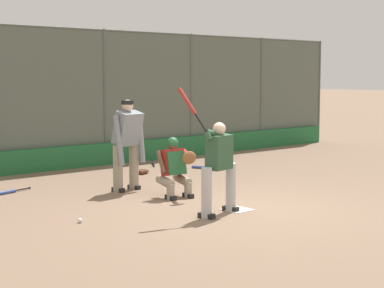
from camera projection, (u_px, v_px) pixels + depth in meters
The scene contains 12 objects.
ground_plane at pixel (237, 210), 10.80m from camera, with size 160.00×160.00×0.00m, color #7A604C.
home_plate_marker at pixel (237, 210), 10.80m from camera, with size 0.43×0.43×0.01m, color white.
backstop_fence at pixel (53, 95), 15.29m from camera, with size 20.31×0.08×3.42m.
padding_wall at pixel (57, 158), 15.38m from camera, with size 19.82×0.18×0.55m, color #236638.
batter_at_plate at pixel (218, 165), 10.36m from camera, with size 1.05×0.56×2.07m.
catcher_behind_plate at pixel (175, 166), 11.86m from camera, with size 0.60×0.74×1.12m.
umpire_home at pixel (127, 142), 12.51m from camera, with size 0.72×0.49×1.79m.
spare_bat_near_backstop at pixel (8, 192), 12.29m from camera, with size 0.87×0.28×0.07m.
spare_bat_by_padding at pixel (204, 168), 15.55m from camera, with size 0.39×0.80×0.07m.
spare_bat_third_base_side at pixel (153, 163), 16.36m from camera, with size 0.55×0.74×0.07m.
fielding_glove_on_dirt at pixel (143, 172), 14.75m from camera, with size 0.32×0.24×0.12m.
baseball_loose at pixel (80, 220), 9.86m from camera, with size 0.07×0.07×0.07m, color white.
Camera 1 is at (7.52, 7.54, 2.26)m, focal length 60.00 mm.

